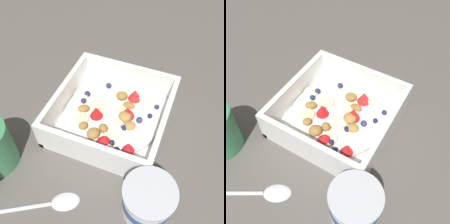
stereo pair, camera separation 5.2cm
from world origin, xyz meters
TOP-DOWN VIEW (x-y plane):
  - ground_plane at (0.00, 0.00)m, footprint 2.40×2.40m
  - fruit_bowl at (0.01, -0.01)m, footprint 0.22×0.22m
  - spoon at (0.21, -0.05)m, footprint 0.10×0.16m
  - yogurt_cup at (0.16, 0.11)m, footprint 0.08×0.08m

SIDE VIEW (x-z plane):
  - ground_plane at x=0.00m, z-range 0.00..0.00m
  - spoon at x=0.21m, z-range 0.00..0.01m
  - fruit_bowl at x=0.01m, z-range -0.01..0.05m
  - yogurt_cup at x=0.16m, z-range 0.00..0.07m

